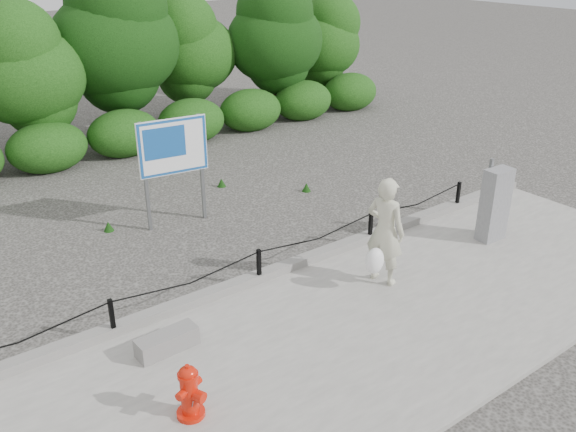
% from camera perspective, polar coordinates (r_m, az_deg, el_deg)
% --- Properties ---
extents(ground, '(90.00, 90.00, 0.00)m').
position_cam_1_polar(ground, '(10.16, -2.69, -6.55)').
color(ground, '#2D2B28').
rests_on(ground, ground).
extents(sidewalk, '(14.00, 4.00, 0.08)m').
position_cam_1_polar(sidewalk, '(8.82, 4.79, -11.70)').
color(sidewalk, gray).
rests_on(sidewalk, ground).
extents(curb, '(14.00, 0.22, 0.14)m').
position_cam_1_polar(curb, '(10.12, -2.86, -5.71)').
color(curb, slate).
rests_on(curb, sidewalk).
extents(chain_barrier, '(10.06, 0.06, 0.60)m').
position_cam_1_polar(chain_barrier, '(9.93, -2.74, -4.30)').
color(chain_barrier, black).
rests_on(chain_barrier, sidewalk).
extents(treeline, '(20.08, 3.75, 4.96)m').
position_cam_1_polar(treeline, '(17.14, -20.68, 14.05)').
color(treeline, black).
rests_on(treeline, ground).
extents(fire_hydrant, '(0.45, 0.45, 0.73)m').
position_cam_1_polar(fire_hydrant, '(7.47, -9.18, -15.93)').
color(fire_hydrant, red).
rests_on(fire_hydrant, sidewalk).
extents(pedestrian, '(0.81, 0.75, 1.81)m').
position_cam_1_polar(pedestrian, '(9.84, 9.03, -1.58)').
color(pedestrian, '#BCBBA1').
rests_on(pedestrian, sidewalk).
extents(concrete_block, '(0.87, 0.33, 0.28)m').
position_cam_1_polar(concrete_block, '(8.66, -11.24, -11.48)').
color(concrete_block, slate).
rests_on(concrete_block, sidewalk).
extents(utility_cabinet, '(0.54, 0.39, 1.54)m').
position_cam_1_polar(utility_cabinet, '(11.84, 18.76, 1.02)').
color(utility_cabinet, gray).
rests_on(utility_cabinet, sidewalk).
extents(advertising_sign, '(1.36, 0.27, 2.18)m').
position_cam_1_polar(advertising_sign, '(11.89, -10.72, 5.96)').
color(advertising_sign, slate).
rests_on(advertising_sign, ground).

